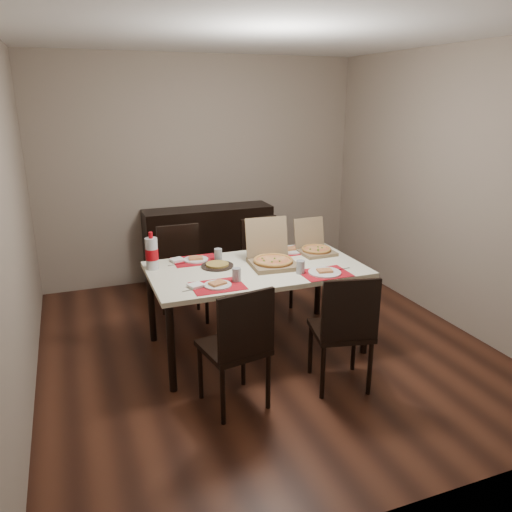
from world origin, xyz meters
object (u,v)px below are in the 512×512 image
(sideboard, at_px, (209,245))
(soda_bottle, at_px, (152,253))
(chair_near_right, at_px, (344,327))
(chair_near_left, at_px, (238,344))
(chair_far_left, at_px, (182,269))
(pizza_box_center, at_px, (272,259))
(dip_bowl, at_px, (262,257))
(chair_far_right, at_px, (264,258))
(dining_table, at_px, (256,274))

(sideboard, bearing_deg, soda_bottle, -120.95)
(chair_near_right, height_order, soda_bottle, soda_bottle)
(chair_near_left, distance_m, chair_far_left, 1.69)
(chair_far_left, relative_size, pizza_box_center, 2.08)
(dip_bowl, bearing_deg, chair_far_right, 66.51)
(chair_near_left, distance_m, pizza_box_center, 1.06)
(chair_far_left, xyz_separation_m, chair_far_right, (0.89, 0.02, 0.00))
(dining_table, height_order, chair_far_right, chair_far_right)
(chair_near_right, bearing_deg, dip_bowl, 102.65)
(sideboard, height_order, pizza_box_center, pizza_box_center)
(chair_far_right, distance_m, soda_bottle, 1.45)
(chair_near_left, distance_m, soda_bottle, 1.22)
(chair_far_left, bearing_deg, pizza_box_center, -54.63)
(sideboard, relative_size, soda_bottle, 4.67)
(chair_near_right, bearing_deg, chair_far_right, 88.13)
(dining_table, bearing_deg, soda_bottle, 162.01)
(chair_near_left, xyz_separation_m, dip_bowl, (0.58, 1.03, 0.25))
(chair_near_right, distance_m, soda_bottle, 1.69)
(dip_bowl, height_order, soda_bottle, soda_bottle)
(chair_near_right, bearing_deg, pizza_box_center, 104.27)
(sideboard, xyz_separation_m, chair_far_right, (0.36, -0.89, 0.06))
(dip_bowl, bearing_deg, soda_bottle, 175.99)
(chair_near_right, relative_size, chair_far_right, 1.00)
(sideboard, distance_m, pizza_box_center, 1.81)
(sideboard, xyz_separation_m, dining_table, (-0.07, -1.77, 0.23))
(dining_table, distance_m, chair_near_right, 0.95)
(dip_bowl, bearing_deg, chair_near_right, -77.35)
(sideboard, distance_m, dining_table, 1.79)
(pizza_box_center, bearing_deg, chair_near_left, -125.56)
(soda_bottle, bearing_deg, chair_near_right, -43.30)
(chair_far_left, distance_m, dip_bowl, 0.92)
(chair_far_left, bearing_deg, chair_near_right, -64.31)
(chair_far_right, bearing_deg, chair_near_right, -91.87)
(chair_far_right, bearing_deg, dip_bowl, -113.49)
(pizza_box_center, relative_size, soda_bottle, 1.39)
(chair_far_right, height_order, pizza_box_center, pizza_box_center)
(chair_near_left, bearing_deg, pizza_box_center, 54.44)
(chair_near_left, xyz_separation_m, chair_far_left, (-0.02, 1.69, 0.00))
(chair_far_right, xyz_separation_m, pizza_box_center, (-0.28, -0.88, 0.30))
(chair_near_right, xyz_separation_m, dip_bowl, (-0.24, 1.06, 0.25))
(dip_bowl, bearing_deg, pizza_box_center, -84.63)
(soda_bottle, bearing_deg, dip_bowl, -4.01)
(chair_near_right, bearing_deg, soda_bottle, 136.70)
(chair_far_left, relative_size, dip_bowl, 7.94)
(pizza_box_center, bearing_deg, chair_far_right, 72.48)
(chair_near_right, bearing_deg, dining_table, 113.23)
(pizza_box_center, height_order, soda_bottle, pizza_box_center)
(sideboard, xyz_separation_m, chair_near_left, (-0.52, -2.60, 0.06))
(pizza_box_center, distance_m, dip_bowl, 0.20)
(chair_far_right, xyz_separation_m, dip_bowl, (-0.30, -0.68, 0.25))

